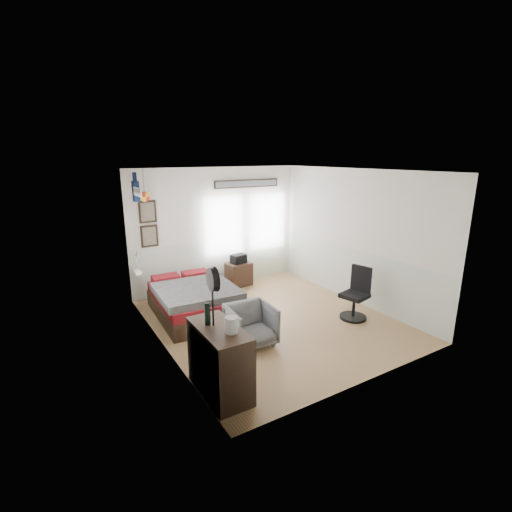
# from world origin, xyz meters

# --- Properties ---
(ground_plane) EXTENTS (4.00, 4.50, 0.01)m
(ground_plane) POSITION_xyz_m (0.00, 0.00, -0.01)
(ground_plane) COLOR olive
(room_shell) EXTENTS (4.02, 4.52, 2.71)m
(room_shell) POSITION_xyz_m (-0.08, 0.19, 1.61)
(room_shell) COLOR silver
(room_shell) RESTS_ON ground_plane
(wall_decor) EXTENTS (3.55, 1.32, 1.44)m
(wall_decor) POSITION_xyz_m (-1.10, 1.96, 2.10)
(wall_decor) COLOR black
(wall_decor) RESTS_ON room_shell
(bed) EXTENTS (1.46, 1.97, 0.61)m
(bed) POSITION_xyz_m (-1.14, 0.97, 0.30)
(bed) COLOR #312012
(bed) RESTS_ON ground_plane
(dresser) EXTENTS (0.48, 1.00, 0.90)m
(dresser) POSITION_xyz_m (-1.74, -1.45, 0.45)
(dresser) COLOR #312012
(dresser) RESTS_ON ground_plane
(armchair) EXTENTS (0.74, 0.76, 0.65)m
(armchair) POSITION_xyz_m (-0.76, -0.55, 0.32)
(armchair) COLOR #5C5C5C
(armchair) RESTS_ON ground_plane
(nightstand) EXTENTS (0.56, 0.46, 0.53)m
(nightstand) POSITION_xyz_m (0.40, 2.02, 0.27)
(nightstand) COLOR #312012
(nightstand) RESTS_ON ground_plane
(task_chair) EXTENTS (0.52, 0.52, 0.98)m
(task_chair) POSITION_xyz_m (1.40, -0.70, 0.40)
(task_chair) COLOR black
(task_chair) RESTS_ON ground_plane
(kettle) EXTENTS (0.17, 0.15, 0.20)m
(kettle) POSITION_xyz_m (-1.66, -1.64, 1.00)
(kettle) COLOR silver
(kettle) RESTS_ON dresser
(bottle) EXTENTS (0.07, 0.07, 0.29)m
(bottle) POSITION_xyz_m (-1.82, -1.30, 1.05)
(bottle) COLOR black
(bottle) RESTS_ON dresser
(stand_fan) EXTENTS (0.10, 0.31, 0.76)m
(stand_fan) POSITION_xyz_m (-1.76, -1.35, 1.49)
(stand_fan) COLOR black
(stand_fan) RESTS_ON dresser
(black_bag) EXTENTS (0.38, 0.28, 0.20)m
(black_bag) POSITION_xyz_m (0.40, 2.02, 0.63)
(black_bag) COLOR black
(black_bag) RESTS_ON nightstand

